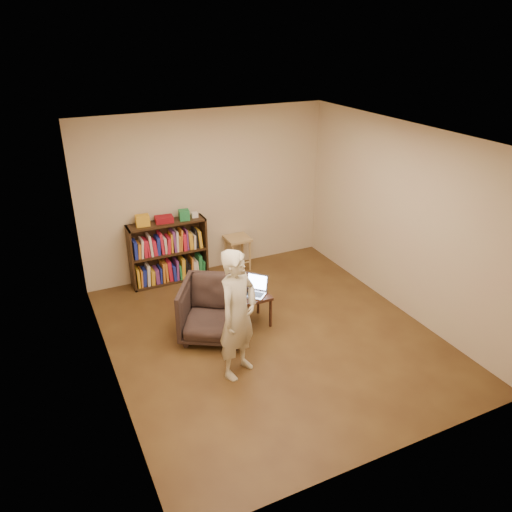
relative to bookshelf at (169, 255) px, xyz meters
name	(u,v)px	position (x,y,z in m)	size (l,w,h in m)	color
floor	(271,336)	(0.73, -2.09, -0.44)	(4.50, 4.50, 0.00)	#3F2714
ceiling	(274,137)	(0.73, -2.09, 2.16)	(4.50, 4.50, 0.00)	white
wall_back	(207,194)	(0.73, 0.16, 0.86)	(4.00, 4.00, 0.00)	beige
wall_left	(103,279)	(-1.27, -2.09, 0.86)	(4.50, 4.50, 0.00)	beige
wall_right	(403,220)	(2.73, -2.09, 0.86)	(4.50, 4.50, 0.00)	beige
bookshelf	(169,255)	(0.00, 0.00, 0.00)	(1.20, 0.30, 1.00)	black
box_yellow	(143,220)	(-0.35, -0.01, 0.64)	(0.20, 0.14, 0.16)	gold
red_cloth	(164,219)	(-0.02, 0.01, 0.60)	(0.27, 0.20, 0.09)	maroon
box_green	(184,215)	(0.29, -0.03, 0.64)	(0.15, 0.15, 0.15)	#207A40
box_white	(195,215)	(0.46, 0.00, 0.60)	(0.09, 0.09, 0.08)	silver
stool	(238,243)	(1.15, -0.06, 0.01)	(0.39, 0.39, 0.56)	#A3814F
armchair	(214,310)	(0.08, -1.75, -0.06)	(0.81, 0.84, 0.76)	#302420
side_table	(252,299)	(0.65, -1.69, -0.07)	(0.44, 0.44, 0.45)	black
laptop	(254,289)	(0.69, -1.68, 0.07)	(0.43, 0.43, 0.24)	#A6A6AB
person	(238,315)	(0.06, -2.58, 0.34)	(0.57, 0.38, 1.57)	beige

